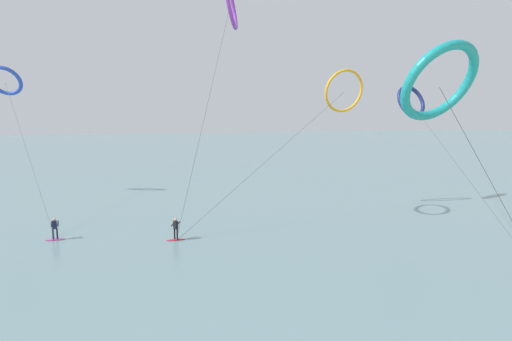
{
  "coord_description": "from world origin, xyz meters",
  "views": [
    {
      "loc": [
        -7.0,
        -5.94,
        9.44
      ],
      "look_at": [
        0.0,
        19.64,
        5.83
      ],
      "focal_mm": 28.88,
      "sensor_mm": 36.0,
      "label": 1
    }
  ],
  "objects_px": {
    "kite_cobalt": "(5,81)",
    "kite_navy": "(411,101)",
    "surfer_crimson": "(176,230)",
    "kite_violet": "(230,2)",
    "surfer_magenta": "(55,230)",
    "kite_teal": "(440,82)",
    "kite_amber": "(344,91)"
  },
  "relations": [
    {
      "from": "kite_cobalt",
      "to": "kite_teal",
      "type": "height_order",
      "value": "kite_cobalt"
    },
    {
      "from": "surfer_magenta",
      "to": "kite_violet",
      "type": "relative_size",
      "value": 0.08
    },
    {
      "from": "surfer_magenta",
      "to": "kite_cobalt",
      "type": "bearing_deg",
      "value": -74.63
    },
    {
      "from": "surfer_magenta",
      "to": "kite_cobalt",
      "type": "distance_m",
      "value": 24.35
    },
    {
      "from": "surfer_magenta",
      "to": "kite_navy",
      "type": "height_order",
      "value": "kite_navy"
    },
    {
      "from": "surfer_crimson",
      "to": "kite_navy",
      "type": "relative_size",
      "value": 0.08
    },
    {
      "from": "surfer_crimson",
      "to": "kite_cobalt",
      "type": "distance_m",
      "value": 30.17
    },
    {
      "from": "kite_violet",
      "to": "kite_navy",
      "type": "xyz_separation_m",
      "value": [
        19.89,
        4.14,
        -7.41
      ]
    },
    {
      "from": "surfer_magenta",
      "to": "kite_violet",
      "type": "distance_m",
      "value": 22.1
    },
    {
      "from": "kite_cobalt",
      "to": "kite_teal",
      "type": "relative_size",
      "value": 1.66
    },
    {
      "from": "kite_amber",
      "to": "kite_navy",
      "type": "xyz_separation_m",
      "value": [
        7.79,
        0.15,
        -0.93
      ]
    },
    {
      "from": "surfer_crimson",
      "to": "kite_teal",
      "type": "distance_m",
      "value": 20.64
    },
    {
      "from": "surfer_magenta",
      "to": "kite_violet",
      "type": "height_order",
      "value": "kite_violet"
    },
    {
      "from": "kite_amber",
      "to": "kite_cobalt",
      "type": "xyz_separation_m",
      "value": [
        -33.72,
        15.16,
        1.44
      ]
    },
    {
      "from": "kite_violet",
      "to": "kite_teal",
      "type": "height_order",
      "value": "kite_violet"
    },
    {
      "from": "surfer_magenta",
      "to": "kite_violet",
      "type": "bearing_deg",
      "value": 174.31
    },
    {
      "from": "surfer_crimson",
      "to": "kite_navy",
      "type": "bearing_deg",
      "value": -115.08
    },
    {
      "from": "surfer_crimson",
      "to": "kite_teal",
      "type": "bearing_deg",
      "value": 177.23
    },
    {
      "from": "surfer_magenta",
      "to": "kite_violet",
      "type": "xyz_separation_m",
      "value": [
        13.65,
        0.29,
        17.38
      ]
    },
    {
      "from": "surfer_crimson",
      "to": "kite_amber",
      "type": "distance_m",
      "value": 21.27
    },
    {
      "from": "kite_amber",
      "to": "kite_navy",
      "type": "relative_size",
      "value": 0.89
    },
    {
      "from": "kite_amber",
      "to": "kite_teal",
      "type": "height_order",
      "value": "kite_amber"
    },
    {
      "from": "kite_cobalt",
      "to": "kite_navy",
      "type": "bearing_deg",
      "value": 172.71
    },
    {
      "from": "kite_violet",
      "to": "kite_cobalt",
      "type": "relative_size",
      "value": 0.96
    },
    {
      "from": "surfer_crimson",
      "to": "kite_violet",
      "type": "xyz_separation_m",
      "value": [
        4.89,
        2.73,
        17.38
      ]
    },
    {
      "from": "kite_amber",
      "to": "kite_cobalt",
      "type": "distance_m",
      "value": 37.0
    },
    {
      "from": "kite_cobalt",
      "to": "kite_navy",
      "type": "distance_m",
      "value": 44.2
    },
    {
      "from": "kite_amber",
      "to": "kite_teal",
      "type": "relative_size",
      "value": 1.51
    },
    {
      "from": "surfer_magenta",
      "to": "kite_cobalt",
      "type": "relative_size",
      "value": 0.08
    },
    {
      "from": "kite_teal",
      "to": "kite_amber",
      "type": "bearing_deg",
      "value": -115.05
    },
    {
      "from": "kite_teal",
      "to": "kite_navy",
      "type": "bearing_deg",
      "value": -132.26
    },
    {
      "from": "surfer_crimson",
      "to": "kite_teal",
      "type": "relative_size",
      "value": 0.13
    }
  ]
}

